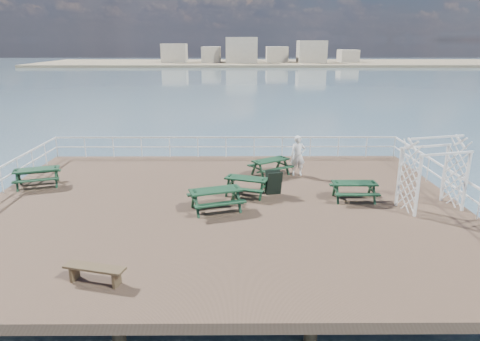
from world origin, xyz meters
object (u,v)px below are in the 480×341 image
object	(u,v)px
picnic_table_e	(354,187)
trellis_arbor	(432,177)
picnic_table_b	(247,182)
person	(298,156)
picnic_table_a	(37,174)
flat_bench_near	(95,271)
picnic_table_c	(270,164)
picnic_table_d	(216,195)

from	to	relation	value
picnic_table_e	trellis_arbor	size ratio (longest dim) A/B	0.62
trellis_arbor	picnic_table_b	bearing A→B (deg)	152.93
picnic_table_e	person	size ratio (longest dim) A/B	0.91
picnic_table_a	flat_bench_near	xyz separation A→B (m)	(4.80, -7.54, -0.21)
trellis_arbor	person	distance (m)	5.88
picnic_table_e	trellis_arbor	distance (m)	2.76
picnic_table_c	picnic_table_e	bearing A→B (deg)	-79.97
picnic_table_e	person	bearing A→B (deg)	119.35
picnic_table_b	person	size ratio (longest dim) A/B	1.10
picnic_table_a	person	size ratio (longest dim) A/B	1.17
picnic_table_d	trellis_arbor	distance (m)	7.81
picnic_table_b	picnic_table_c	distance (m)	2.89
person	flat_bench_near	bearing A→B (deg)	-127.84
picnic_table_d	trellis_arbor	world-z (taller)	trellis_arbor
picnic_table_a	picnic_table_b	size ratio (longest dim) A/B	1.06
person	picnic_table_e	bearing A→B (deg)	-63.87
picnic_table_b	picnic_table_d	size ratio (longest dim) A/B	0.91
picnic_table_c	picnic_table_b	bearing A→B (deg)	-145.87
picnic_table_d	trellis_arbor	bearing A→B (deg)	-17.09
picnic_table_a	flat_bench_near	world-z (taller)	picnic_table_a
picnic_table_e	flat_bench_near	size ratio (longest dim) A/B	1.02
picnic_table_b	trellis_arbor	distance (m)	6.83
picnic_table_d	flat_bench_near	xyz separation A→B (m)	(-2.82, -4.84, -0.23)
picnic_table_c	trellis_arbor	distance (m)	6.89
picnic_table_a	picnic_table_e	size ratio (longest dim) A/B	1.28
flat_bench_near	person	bearing A→B (deg)	69.21
picnic_table_a	picnic_table_e	bearing A→B (deg)	-25.91
picnic_table_d	picnic_table_e	distance (m)	5.35
picnic_table_c	trellis_arbor	bearing A→B (deg)	-69.13
flat_bench_near	picnic_table_c	bearing A→B (deg)	74.94
picnic_table_d	flat_bench_near	size ratio (longest dim) A/B	1.35
picnic_table_b	picnic_table_e	bearing A→B (deg)	11.60
picnic_table_d	picnic_table_b	bearing A→B (deg)	36.07
picnic_table_b	flat_bench_near	size ratio (longest dim) A/B	1.23
flat_bench_near	picnic_table_a	bearing A→B (deg)	136.76
picnic_table_c	picnic_table_d	xyz separation A→B (m)	(-2.29, -4.23, 0.05)
picnic_table_d	trellis_arbor	size ratio (longest dim) A/B	0.82
trellis_arbor	person	world-z (taller)	trellis_arbor
picnic_table_c	flat_bench_near	distance (m)	10.41
picnic_table_c	trellis_arbor	xyz separation A→B (m)	(5.50, -4.09, 0.67)
person	trellis_arbor	bearing A→B (deg)	-45.96
picnic_table_b	picnic_table_c	size ratio (longest dim) A/B	0.94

